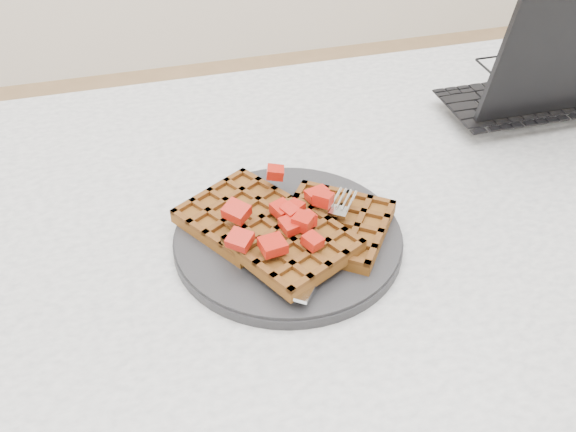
{
  "coord_description": "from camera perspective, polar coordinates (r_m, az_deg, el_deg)",
  "views": [
    {
      "loc": [
        -0.3,
        -0.56,
        1.24
      ],
      "look_at": [
        -0.15,
        -0.03,
        0.79
      ],
      "focal_mm": 40.0,
      "sensor_mm": 36.0,
      "label": 1
    }
  ],
  "objects": [
    {
      "name": "strawberry_pile",
      "position": [
        0.69,
        0.0,
        0.89
      ],
      "size": [
        0.15,
        0.15,
        0.02
      ],
      "primitive_type": null,
      "color": "#920701",
      "rests_on": "waffles"
    },
    {
      "name": "fork",
      "position": [
        0.69,
        3.67,
        -2.35
      ],
      "size": [
        0.12,
        0.16,
        0.02
      ],
      "primitive_type": null,
      "rotation": [
        0.0,
        0.0,
        -0.62
      ],
      "color": "silver",
      "rests_on": "plate"
    },
    {
      "name": "waffles",
      "position": [
        0.71,
        0.1,
        -0.98
      ],
      "size": [
        0.25,
        0.23,
        0.03
      ],
      "color": "brown",
      "rests_on": "plate"
    },
    {
      "name": "plate",
      "position": [
        0.72,
        0.0,
        -1.96
      ],
      "size": [
        0.26,
        0.26,
        0.02
      ],
      "primitive_type": "cylinder",
      "color": "black",
      "rests_on": "table"
    },
    {
      "name": "laptop",
      "position": [
        1.05,
        21.78,
        11.11
      ],
      "size": [
        0.32,
        0.24,
        0.22
      ],
      "rotation": [
        0.0,
        0.0,
        3.14
      ],
      "color": "black",
      "rests_on": "table"
    },
    {
      "name": "table",
      "position": [
        0.87,
        9.13,
        -4.94
      ],
      "size": [
        1.2,
        0.8,
        0.75
      ],
      "color": "silver",
      "rests_on": "ground"
    }
  ]
}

